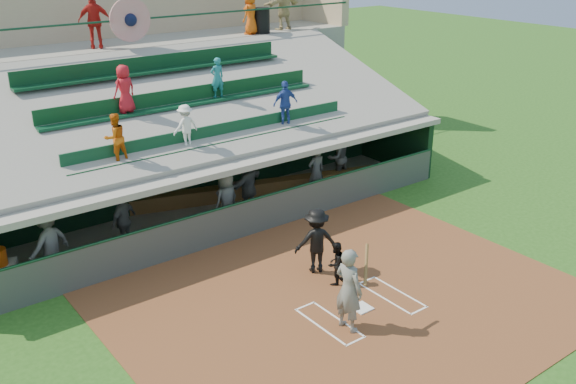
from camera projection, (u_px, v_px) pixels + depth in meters
ground at (362, 309)px, 15.37m from camera, size 100.00×100.00×0.00m
dirt_slab at (348, 300)px, 15.74m from camera, size 11.00×9.00×0.02m
home_plate at (362, 308)px, 15.36m from camera, size 0.43×0.43×0.03m
batters_box_chalk at (362, 308)px, 15.37m from camera, size 2.65×1.85×0.01m
dugout_floor at (216, 216)px, 20.36m from camera, size 16.00×3.50×0.04m
concourse_slab at (121, 104)px, 24.50m from camera, size 20.00×3.00×4.60m
grandstand at (157, 122)px, 22.30m from camera, size 20.40×10.40×7.80m
batter_at_plate at (349, 289)px, 14.24m from camera, size 0.90×0.81×2.00m
catcher at (336, 263)px, 16.26m from camera, size 0.65×0.55×1.15m
home_umpire at (316, 241)px, 16.76m from camera, size 1.31×1.06×1.77m
dugout_bench at (191, 198)px, 21.12m from camera, size 15.36×5.00×0.48m
white_table at (0, 277)px, 16.03m from camera, size 0.98×0.87×0.71m
dugout_player_a at (48, 243)px, 16.36m from camera, size 1.47×1.20×1.98m
dugout_player_b at (124, 220)px, 17.99m from camera, size 1.08×0.85×1.71m
dugout_player_c at (227, 200)px, 19.30m from camera, size 0.96×0.74×1.76m
dugout_player_d at (248, 183)px, 20.42m from camera, size 1.82×1.21×1.88m
dugout_player_e at (316, 172)px, 21.56m from camera, size 0.66×0.45×1.77m
dugout_player_f at (338, 157)px, 22.86m from camera, size 0.90×0.71×1.82m
trash_bin at (261, 20)px, 25.92m from camera, size 0.67×0.67×1.00m
concourse_staff_a at (95, 21)px, 22.25m from camera, size 1.20×0.82×1.89m
concourse_staff_b at (251, 14)px, 25.50m from camera, size 0.92×0.76×1.60m
concourse_staff_c at (284, 6)px, 26.73m from camera, size 1.82×0.65×1.94m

